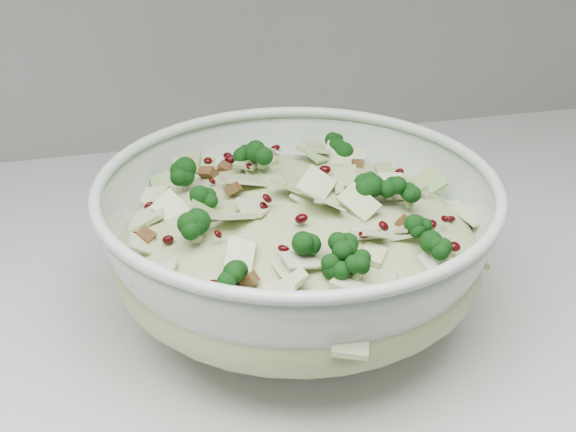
% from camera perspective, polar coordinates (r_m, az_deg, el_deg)
% --- Properties ---
extents(mixing_bowl, '(0.37, 0.37, 0.12)m').
position_cam_1_polar(mixing_bowl, '(0.63, 0.65, -2.28)').
color(mixing_bowl, silver).
rests_on(mixing_bowl, counter).
extents(salad, '(0.37, 0.37, 0.13)m').
position_cam_1_polar(salad, '(0.62, 0.66, -0.68)').
color(salad, '#A4B37B').
rests_on(salad, mixing_bowl).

